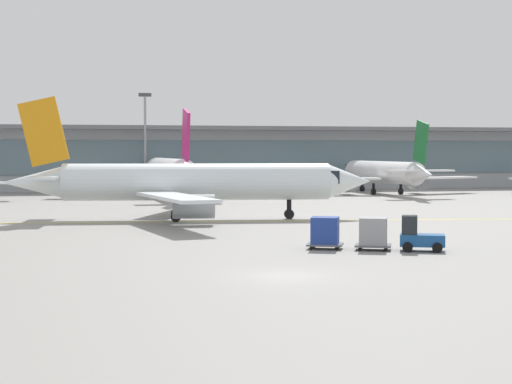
# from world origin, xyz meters

# --- Properties ---
(ground_plane) EXTENTS (400.00, 400.00, 0.00)m
(ground_plane) POSITION_xyz_m (0.00, 0.00, 0.00)
(ground_plane) COLOR gray
(taxiway_centreline_stripe) EXTENTS (109.27, 13.41, 0.01)m
(taxiway_centreline_stripe) POSITION_xyz_m (0.72, 31.05, 0.00)
(taxiway_centreline_stripe) COLOR yellow
(taxiway_centreline_stripe) RESTS_ON ground_plane
(terminal_concourse) EXTENTS (201.83, 11.00, 9.60)m
(terminal_concourse) POSITION_xyz_m (0.00, 89.39, 4.92)
(terminal_concourse) COLOR #9EA3A8
(terminal_concourse) RESTS_ON ground_plane
(gate_airplane_2) EXTENTS (30.28, 32.53, 10.79)m
(gate_airplane_2) POSITION_xyz_m (2.40, 68.74, 3.23)
(gate_airplane_2) COLOR white
(gate_airplane_2) RESTS_ON ground_plane
(gate_airplane_3) EXTENTS (27.43, 29.47, 9.77)m
(gate_airplane_3) POSITION_xyz_m (31.89, 69.86, 2.93)
(gate_airplane_3) COLOR white
(gate_airplane_3) RESTS_ON ground_plane
(taxiing_regional_jet) EXTENTS (31.74, 29.32, 10.51)m
(taxiing_regional_jet) POSITION_xyz_m (0.31, 33.10, 3.15)
(taxiing_regional_jet) COLOR white
(taxiing_regional_jet) RESTS_ON ground_plane
(baggage_tug) EXTENTS (2.94, 2.39, 2.10)m
(baggage_tug) POSITION_xyz_m (10.14, 7.76, 0.89)
(baggage_tug) COLOR #194C8C
(baggage_tug) RESTS_ON ground_plane
(cargo_dolly_lead) EXTENTS (2.56, 2.30, 1.94)m
(cargo_dolly_lead) POSITION_xyz_m (7.70, 8.80, 1.05)
(cargo_dolly_lead) COLOR #595B60
(cargo_dolly_lead) RESTS_ON ground_plane
(cargo_dolly_trailing) EXTENTS (2.56, 2.30, 1.94)m
(cargo_dolly_trailing) POSITION_xyz_m (5.05, 9.94, 1.05)
(cargo_dolly_trailing) COLOR #595B60
(cargo_dolly_trailing) RESTS_ON ground_plane
(apron_light_mast_1) EXTENTS (1.80, 0.36, 14.13)m
(apron_light_mast_1) POSITION_xyz_m (0.49, 81.92, 7.75)
(apron_light_mast_1) COLOR gray
(apron_light_mast_1) RESTS_ON ground_plane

